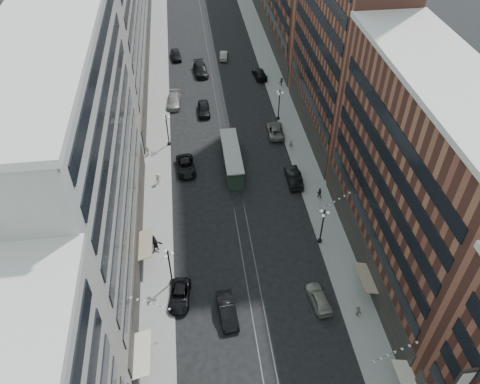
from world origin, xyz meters
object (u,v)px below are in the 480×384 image
lamppost_se_mid (279,104)px  car_8 (174,101)px  lamppost_se_far (322,225)px  car_extra_0 (201,69)px  lamppost_sw_mid (167,129)px  streetcar (232,159)px  pedestrian_8 (291,144)px  pedestrian_4 (358,311)px  car_11 (275,130)px  car_14 (224,56)px  car_7 (186,166)px  car_10 (294,177)px  pedestrian_7 (319,193)px  pedestrian_6 (148,151)px  car_4 (319,298)px  car_13 (204,109)px  pedestrian_5 (156,244)px  pedestrian_extra_0 (158,179)px  car_9 (176,55)px  pedestrian_9 (282,82)px  pedestrian_2 (154,241)px  car_5 (227,310)px  car_2 (180,296)px  car_12 (260,74)px  lamppost_sw_far (170,266)px

lamppost_se_mid → car_8: bearing=157.9°
lamppost_se_far → lamppost_se_mid: size_ratio=1.00×
car_8 → car_extra_0: car_extra_0 is taller
lamppost_sw_mid → streetcar: 11.42m
pedestrian_8 → lamppost_se_mid: bearing=-94.5°
car_extra_0 → streetcar: bearing=-89.8°
pedestrian_4 → car_11: (-2.63, 34.86, -0.19)m
streetcar → car_14: streetcar is taller
lamppost_sw_mid → car_7: bearing=-70.0°
lamppost_se_far → pedestrian_8: size_ratio=3.19×
lamppost_sw_mid → lamppost_se_far: 29.45m
car_10 → car_extra_0: car_10 is taller
car_8 → car_10: car_10 is taller
streetcar → pedestrian_7: streetcar is taller
pedestrian_4 → pedestrian_6: bearing=18.0°
car_4 → pedestrian_7: (4.35, 16.77, 0.15)m
car_13 → pedestrian_5: 31.43m
car_13 → pedestrian_extra_0: bearing=-112.7°
car_9 → car_extra_0: (4.60, -7.06, 0.06)m
pedestrian_6 → pedestrian_7: (23.58, -12.56, 0.01)m
car_9 → car_14: (9.68, -1.28, -0.12)m
pedestrian_4 → streetcar: bearing=3.0°
car_7 → car_extra_0: 29.80m
lamppost_se_mid → pedestrian_extra_0: (-19.99, -14.21, -2.09)m
pedestrian_9 → car_extra_0: size_ratio=0.26×
pedestrian_2 → car_7: (4.47, 14.59, -0.30)m
lamppost_se_mid → pedestrian_9: 11.58m
lamppost_se_mid → pedestrian_7: size_ratio=3.55×
car_14 → pedestrian_5: pedestrian_5 is taller
car_5 → pedestrian_6: (-9.08, 29.65, 0.09)m
car_8 → lamppost_sw_mid: bearing=-90.0°
car_2 → car_9: bearing=96.4°
car_13 → car_14: bearing=75.3°
car_10 → pedestrian_9: car_10 is taller
car_13 → pedestrian_9: size_ratio=3.19×
car_2 → pedestrian_8: bearing=62.7°
pedestrian_4 → car_10: pedestrian_4 is taller
car_12 → pedestrian_5: 46.01m
car_8 → car_extra_0: bearing=68.7°
car_8 → car_13: (5.03, -3.38, 0.04)m
car_12 → car_5: bearing=71.4°
lamppost_sw_far → car_9: size_ratio=1.16×
lamppost_se_mid → streetcar: (-9.20, -11.55, -1.68)m
car_10 → pedestrian_2: bearing=27.2°
pedestrian_8 → pedestrian_5: bearing=34.5°
pedestrian_7 → pedestrian_8: (-1.56, 11.56, 0.09)m
car_8 → pedestrian_8: size_ratio=3.25×
car_2 → car_5: (5.04, -2.63, 0.16)m
car_2 → car_4: size_ratio=1.05×
pedestrian_2 → pedestrian_6: size_ratio=1.19×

